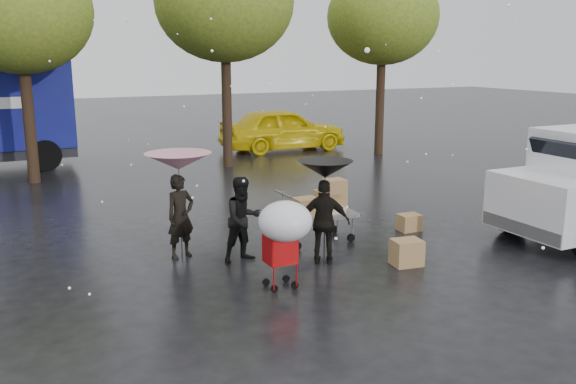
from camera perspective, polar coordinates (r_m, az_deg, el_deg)
name	(u,v)px	position (r m, az deg, el deg)	size (l,w,h in m)	color
ground	(294,272)	(10.59, 0.61, -7.48)	(90.00, 90.00, 0.00)	black
person_pink	(181,216)	(11.29, -10.02, -2.25)	(0.56, 0.37, 1.55)	black
person_middle	(243,219)	(10.94, -4.19, -2.56)	(0.75, 0.59, 1.55)	black
person_black	(325,222)	(10.80, 3.44, -2.83)	(0.89, 0.37, 1.53)	black
umbrella_pink	(178,161)	(11.07, -10.23, 2.85)	(1.20, 1.20, 1.95)	#4C4C4C
umbrella_black	(325,169)	(10.59, 3.51, 2.13)	(0.97, 0.97, 1.87)	#4C4C4C
vendor_cart	(321,206)	(12.09, 3.11, -1.29)	(1.52, 0.80, 1.27)	slate
shopping_cart	(284,226)	(9.45, -0.33, -3.21)	(0.84, 0.84, 1.46)	#9D090A
box_ground_near	(407,252)	(11.05, 11.04, -5.57)	(0.51, 0.41, 0.46)	olive
box_ground_far	(409,222)	(13.19, 11.28, -2.80)	(0.45, 0.35, 0.35)	olive
yellow_taxi	(283,129)	(23.60, -0.49, 5.91)	(1.95, 4.85, 1.65)	yellow
tree_row	(130,7)	(19.34, -14.58, 16.45)	(21.60, 4.40, 7.12)	black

